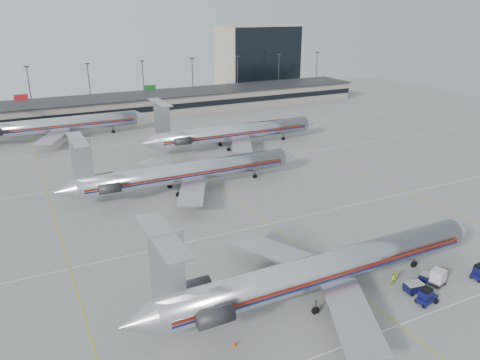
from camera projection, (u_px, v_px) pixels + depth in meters
ground at (305, 252)px, 65.28m from camera, size 260.00×260.00×0.00m
apron_markings at (269, 224)px, 73.66m from camera, size 160.00×0.15×0.02m
terminal at (129, 106)px, 146.33m from camera, size 162.00×17.00×6.25m
light_mast_row at (117, 82)px, 156.21m from camera, size 163.60×0.40×15.28m
distant_building at (257, 58)px, 194.34m from camera, size 30.00×20.00×25.00m
jet_foreground at (319, 270)px, 53.81m from camera, size 47.96×28.24×12.55m
jet_second_row at (183, 172)px, 86.02m from camera, size 46.81×27.56×12.25m
jet_third_row at (232, 132)px, 112.86m from camera, size 46.77×28.77×12.79m
jet_back_row at (54, 125)px, 119.54m from camera, size 47.48×29.20×12.98m
tug_left at (348, 313)px, 50.85m from camera, size 2.35×1.77×1.71m
tug_center at (426, 297)px, 53.52m from camera, size 2.73×1.76×2.05m
tug_right at (480, 272)px, 58.47m from camera, size 2.56×1.41×2.01m
cart_inner at (426, 276)px, 58.39m from camera, size 1.98×1.68×0.95m
cart_outer at (414, 287)px, 55.84m from camera, size 2.34×1.77×1.22m
uld_container at (438, 277)px, 57.25m from camera, size 2.21×2.00×1.96m
belt_loader at (344, 271)px, 59.52m from camera, size 4.10×2.11×2.10m
ramp_worker_near at (410, 248)px, 64.34m from camera, size 0.69×0.79×1.81m
ramp_worker_far at (394, 278)px, 57.21m from camera, size 0.92×0.72×1.87m
cone_right at (446, 270)px, 60.19m from camera, size 0.55×0.55×0.63m
cone_left at (234, 343)px, 47.01m from camera, size 0.65×0.65×0.68m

